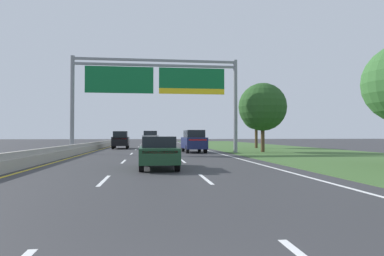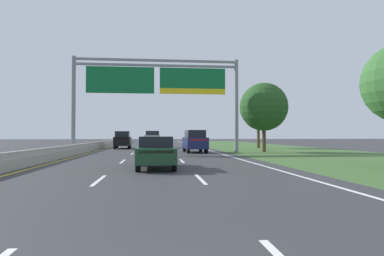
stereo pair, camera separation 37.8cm
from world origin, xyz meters
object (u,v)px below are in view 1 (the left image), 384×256
Objects in this scene: pickup_truck_silver at (150,140)px; car_darkgreen_centre_lane_sedan at (159,152)px; overhead_sign_gantry at (156,85)px; roadside_tree_mid at (263,107)px; car_navy_right_lane_suv at (194,141)px; roadside_tree_far at (256,115)px; car_black_left_lane_suv at (121,140)px.

car_darkgreen_centre_lane_sedan is at bearing -179.33° from pickup_truck_silver.
overhead_sign_gantry reaches higher than car_darkgreen_centre_lane_sedan.
pickup_truck_silver is 16.99m from roadside_tree_mid.
overhead_sign_gantry reaches higher than car_navy_right_lane_suv.
roadside_tree_far is (13.32, -2.66, 3.07)m from pickup_truck_silver.
roadside_tree_mid is at bearing -139.84° from pickup_truck_silver.
pickup_truck_silver is 0.91× the size of roadside_tree_far.
car_black_left_lane_suv is 12.85m from car_navy_right_lane_suv.
roadside_tree_far is (16.90, -0.51, 3.04)m from car_black_left_lane_suv.
car_darkgreen_centre_lane_sedan is (-0.10, -14.14, -5.37)m from overhead_sign_gantry.
roadside_tree_mid is at bearing -34.90° from car_darkgreen_centre_lane_sedan.
car_navy_right_lane_suv is at bearing 19.33° from overhead_sign_gantry.
overhead_sign_gantry is 3.41× the size of car_darkgreen_centre_lane_sedan.
car_darkgreen_centre_lane_sedan is 0.93× the size of car_navy_right_lane_suv.
roadside_tree_mid is at bearing -93.87° from car_navy_right_lane_suv.
pickup_truck_silver is 27.84m from car_darkgreen_centre_lane_sedan.
pickup_truck_silver is at bearing 92.21° from overhead_sign_gantry.
roadside_tree_mid is at bearing -127.76° from car_black_left_lane_suv.
car_black_left_lane_suv and car_navy_right_lane_suv have the same top height.
roadside_tree_mid reaches higher than pickup_truck_silver.
car_darkgreen_centre_lane_sedan is 15.83m from car_navy_right_lane_suv.
overhead_sign_gantry is at bearing -139.22° from roadside_tree_far.
overhead_sign_gantry reaches higher than car_black_left_lane_suv.
car_darkgreen_centre_lane_sedan is at bearing -172.61° from car_black_left_lane_suv.
roadside_tree_far is (12.79, 11.04, -2.05)m from overhead_sign_gantry.
car_navy_right_lane_suv is at bearing 177.74° from roadside_tree_mid.
overhead_sign_gantry is 17.02m from roadside_tree_far.
roadside_tree_mid is at bearing 5.53° from overhead_sign_gantry.
overhead_sign_gantry reaches higher than roadside_tree_far.
car_navy_right_lane_suv is 0.71× the size of roadside_tree_mid.
car_navy_right_lane_suv is (3.69, 15.39, 0.28)m from car_darkgreen_centre_lane_sedan.
roadside_tree_far is at bearing 75.88° from roadside_tree_mid.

